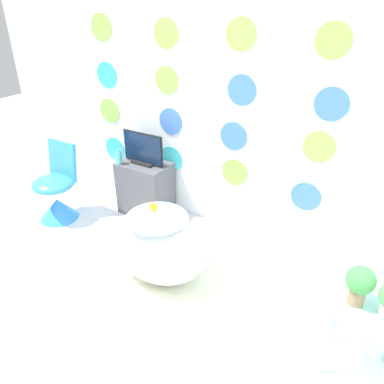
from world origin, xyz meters
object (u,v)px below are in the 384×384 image
chair (57,195)px  tv (143,150)px  bathtub (158,246)px  vase (119,157)px  potted_plant_left (360,283)px

chair → tv: (0.68, 0.55, 0.43)m
chair → bathtub: bearing=-7.8°
vase → potted_plant_left: 2.43m
chair → potted_plant_left: bearing=-5.3°
tv → potted_plant_left: (2.13, -0.81, -0.05)m
bathtub → vase: bearing=145.8°
bathtub → vase: vase is taller
bathtub → tv: (-0.70, 0.74, 0.40)m
tv → bathtub: bearing=-46.8°
vase → tv: bearing=32.9°
vase → bathtub: bearing=-34.2°
potted_plant_left → vase: bearing=163.7°
tv → vase: size_ratio=3.02×
bathtub → potted_plant_left: (1.43, -0.07, 0.35)m
vase → potted_plant_left: (2.33, -0.68, 0.02)m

